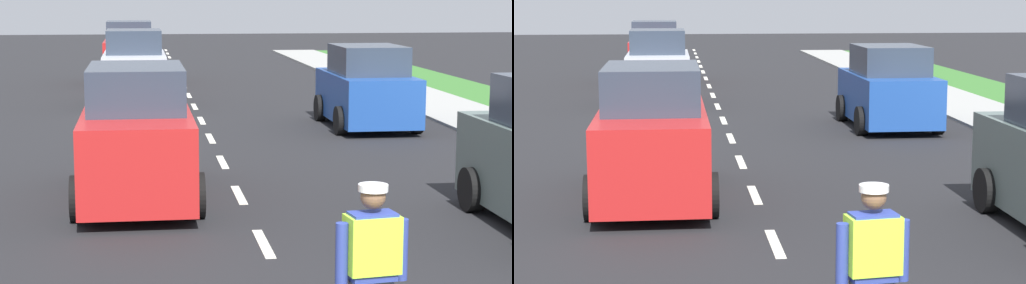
{
  "view_description": "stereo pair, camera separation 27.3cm",
  "coord_description": "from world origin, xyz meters",
  "views": [
    {
      "loc": [
        -1.6,
        -6.02,
        3.3
      ],
      "look_at": [
        0.12,
        7.38,
        1.1
      ],
      "focal_mm": 64.49,
      "sensor_mm": 36.0,
      "label": 1
    },
    {
      "loc": [
        -1.33,
        -6.05,
        3.3
      ],
      "look_at": [
        0.12,
        7.38,
        1.1
      ],
      "focal_mm": 64.49,
      "sensor_mm": 36.0,
      "label": 2
    }
  ],
  "objects": [
    {
      "name": "ground_plane",
      "position": [
        0.0,
        21.0,
        0.0
      ],
      "size": [
        96.0,
        96.0,
        0.0
      ],
      "primitive_type": "plane",
      "color": "black"
    },
    {
      "name": "lane_center_line",
      "position": [
        0.0,
        25.2,
        0.0
      ],
      "size": [
        0.14,
        46.4,
        0.01
      ],
      "color": "silver",
      "rests_on": "ground"
    },
    {
      "name": "road_worker",
      "position": [
        0.41,
        1.54,
        0.93
      ],
      "size": [
        0.75,
        0.44,
        1.67
      ],
      "color": "#383D4C",
      "rests_on": "ground"
    },
    {
      "name": "car_oncoming_third",
      "position": [
        -1.92,
        28.23,
        1.06
      ],
      "size": [
        2.08,
        3.88,
        2.28
      ],
      "color": "red",
      "rests_on": "ground"
    },
    {
      "name": "car_oncoming_second",
      "position": [
        -1.72,
        21.63,
        1.03
      ],
      "size": [
        2.08,
        3.86,
        2.22
      ],
      "color": "silver",
      "rests_on": "ground"
    },
    {
      "name": "car_oncoming_lead",
      "position": [
        -1.65,
        8.64,
        1.0
      ],
      "size": [
        1.96,
        4.36,
        2.15
      ],
      "color": "red",
      "rests_on": "ground"
    },
    {
      "name": "car_parked_far",
      "position": [
        3.99,
        16.07,
        0.94
      ],
      "size": [
        2.06,
        3.93,
        2.03
      ],
      "color": "#1E4799",
      "rests_on": "ground"
    }
  ]
}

